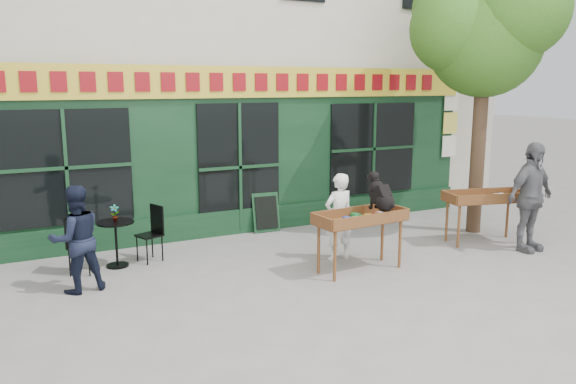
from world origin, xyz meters
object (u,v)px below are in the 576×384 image
book_cart_right (485,200)px  man_right (530,197)px  book_cart_center (361,221)px  bistro_table (116,235)px  woman (339,217)px  man_left (76,239)px  dog (381,191)px

book_cart_right → man_right: size_ratio=0.82×
book_cart_center → bistro_table: (-3.45, 1.97, -0.28)m
man_right → bistro_table: bearing=154.3°
woman → man_right: man_right is taller
book_cart_center → man_left: 4.29m
book_cart_center → man_left: bearing=161.7°
book_cart_right → woman: bearing=-172.7°
man_right → book_cart_right: bearing=105.7°
book_cart_right → bistro_table: (-6.47, 1.66, -0.28)m
bistro_table → man_right: bearing=-19.6°
book_cart_right → man_left: (-7.17, 0.76, -0.04)m
dog → bistro_table: 4.37m
book_cart_center → woman: (0.00, 0.65, -0.07)m
bistro_table → man_left: bearing=-127.9°
dog → bistro_table: (-3.80, 2.02, -0.75)m
man_left → book_cart_center: bearing=155.8°
book_cart_center → dog: 0.59m
woman → bistro_table: 3.70m
man_left → man_right: bearing=158.7°
book_cart_center → book_cart_right: (3.02, 0.30, 0.00)m
book_cart_center → woman: woman is taller
book_cart_center → book_cart_right: 3.03m
woman → man_right: bearing=157.9°
bistro_table → woman: bearing=-20.9°
dog → woman: size_ratio=0.40×
bistro_table → book_cart_right: bearing=-14.4°
man_right → man_left: (-7.47, 1.51, -0.20)m
book_cart_right → man_left: man_left is taller
dog → bistro_table: size_ratio=0.79×
book_cart_center → man_right: size_ratio=0.78×
bistro_table → dog: bearing=-27.9°
woman → man_right: (3.32, -1.10, 0.24)m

